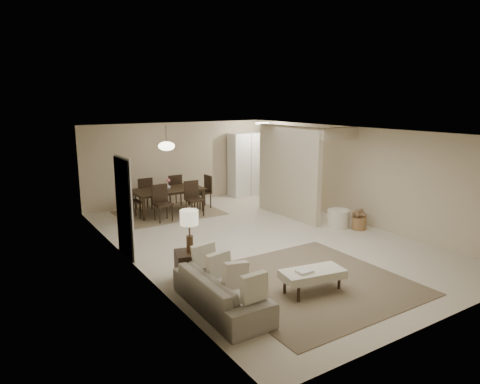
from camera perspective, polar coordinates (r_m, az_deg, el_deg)
floor at (r=10.02m, az=2.67°, el=-6.30°), size 9.00×9.00×0.00m
ceiling at (r=9.53m, az=2.82°, el=8.11°), size 9.00×9.00×0.00m
back_wall at (r=13.57m, az=-8.27°, el=3.90°), size 6.00×0.00×6.00m
left_wall at (r=8.38m, az=-14.30°, el=-1.48°), size 0.00×9.00×9.00m
right_wall at (r=11.66m, az=14.91°, el=2.27°), size 0.00×9.00×9.00m
partition at (r=11.75m, az=6.43°, el=2.68°), size 0.15×2.50×2.50m
doorway at (r=9.00m, az=-15.25°, el=-2.11°), size 0.04×0.90×2.04m
pantry_cabinet at (r=14.42m, az=0.89°, el=3.70°), size 1.20×0.55×2.10m
flush_light at (r=13.47m, az=2.98°, el=9.12°), size 0.44×0.44×0.05m
living_rug at (r=7.84m, az=9.19°, el=-11.80°), size 3.20×3.20×0.01m
sofa at (r=6.76m, az=-2.52°, el=-13.08°), size 1.99×0.80×0.58m
ottoman_bench at (r=7.40m, az=9.65°, el=-10.79°), size 1.14×0.67×0.39m
side_table at (r=7.75m, az=-6.63°, el=-9.85°), size 0.61×0.61×0.55m
table_lamp at (r=7.48m, az=-6.79°, el=-3.89°), size 0.32×0.32×0.76m
round_pouf at (r=11.18m, az=12.99°, el=-3.46°), size 0.57×0.57×0.44m
wicker_basket at (r=11.12m, az=15.59°, el=-4.05°), size 0.43×0.43×0.30m
dining_rug at (r=12.44m, az=-9.46°, el=-2.74°), size 2.80×2.10×0.01m
dining_table at (r=12.36m, az=-9.52°, el=-1.20°), size 2.00×1.13×0.70m
dining_chairs at (r=12.33m, az=-9.54°, el=-0.57°), size 2.63×1.91×0.98m
vase at (r=12.27m, az=-9.58°, el=0.73°), size 0.16×0.16×0.15m
yellow_mat at (r=12.88m, az=7.44°, el=-2.16°), size 0.96×0.68×0.01m
pendant_light at (r=12.10m, az=-9.78°, el=6.06°), size 0.46×0.46×0.71m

